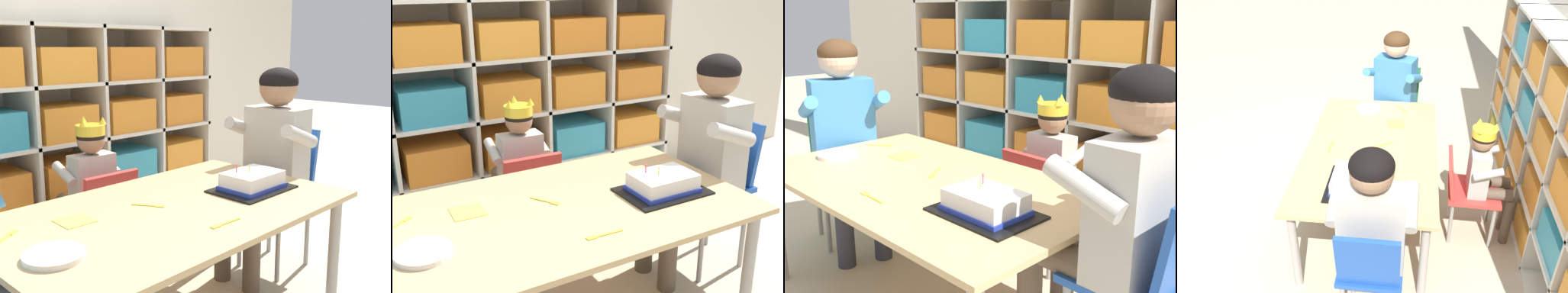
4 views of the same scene
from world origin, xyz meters
TOP-DOWN VIEW (x-y plane):
  - storage_cubby_shelf at (-0.04, 1.12)m, footprint 2.53×0.38m
  - activity_table at (0.00, 0.00)m, footprint 1.38×0.82m
  - classroom_chair_blue at (0.09, 0.60)m, footprint 0.32×0.34m
  - child_with_crown at (0.09, 0.70)m, footprint 0.30×0.31m
  - classroom_chair_guest_side at (0.88, 0.09)m, footprint 0.35×0.30m
  - guest_at_table_side at (0.76, 0.10)m, footprint 0.44×0.41m
  - birthday_cake_on_tray at (0.40, -0.08)m, footprint 0.34×0.24m
  - paper_plate_stack at (-0.53, -0.08)m, footprint 0.18×0.18m
  - paper_napkin_square at (-0.33, 0.13)m, footprint 0.12×0.12m
  - fork_at_table_front_edge at (0.01, -0.26)m, footprint 0.14×0.02m
  - fork_scattered_mid_table at (-0.56, 0.16)m, footprint 0.11×0.09m
  - fork_beside_plate_stack at (-0.04, 0.07)m, footprint 0.08×0.12m

SIDE VIEW (x-z plane):
  - classroom_chair_blue at x=0.09m, z-range 0.06..0.63m
  - classroom_chair_guest_side at x=0.88m, z-range 0.08..0.80m
  - activity_table at x=0.00m, z-range 0.22..0.76m
  - child_with_crown at x=0.09m, z-range 0.10..0.91m
  - paper_napkin_square at x=-0.33m, z-range 0.55..0.55m
  - fork_beside_plate_stack at x=-0.04m, z-range 0.55..0.55m
  - fork_at_table_front_edge at x=0.01m, z-range 0.55..0.55m
  - fork_scattered_mid_table at x=-0.56m, z-range 0.55..0.55m
  - paper_plate_stack at x=-0.53m, z-range 0.55..0.56m
  - birthday_cake_on_tray at x=0.40m, z-range 0.52..0.64m
  - storage_cubby_shelf at x=-0.04m, z-range -0.02..1.24m
  - guest_at_table_side at x=0.76m, z-range 0.12..1.16m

